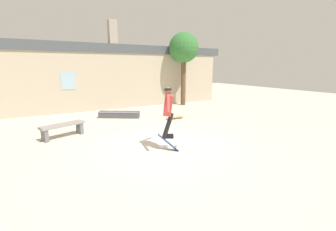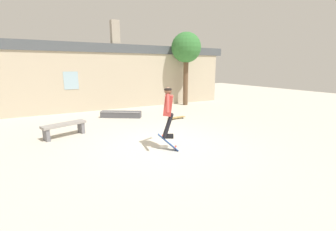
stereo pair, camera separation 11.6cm
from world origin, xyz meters
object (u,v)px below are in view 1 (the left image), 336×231
(skater, at_px, (168,108))
(skateboard_resting, at_px, (175,117))
(tree_right, at_px, (184,49))
(skateboard_flipping, at_px, (168,143))
(park_bench, at_px, (63,128))
(skate_ledge, at_px, (119,114))

(skater, height_order, skateboard_resting, skater)
(tree_right, relative_size, skateboard_flipping, 7.18)
(skateboard_flipping, bearing_deg, park_bench, 179.49)
(skateboard_flipping, relative_size, skateboard_resting, 0.70)
(tree_right, distance_m, skateboard_resting, 5.26)
(park_bench, xyz_separation_m, skateboard_resting, (4.79, 0.49, -0.27))
(tree_right, bearing_deg, skateboard_flipping, -126.32)
(skateboard_resting, bearing_deg, tree_right, 49.06)
(skate_ledge, relative_size, skateboard_flipping, 2.98)
(tree_right, relative_size, park_bench, 2.98)
(tree_right, height_order, skate_ledge, tree_right)
(tree_right, bearing_deg, skater, -126.41)
(skateboard_resting, bearing_deg, skater, -126.68)
(park_bench, bearing_deg, skate_ledge, 17.97)
(skater, xyz_separation_m, skateboard_flipping, (-0.04, -0.07, -1.02))
(tree_right, distance_m, skater, 8.24)
(skater, xyz_separation_m, skateboard_resting, (2.20, 3.23, -1.17))
(tree_right, xyz_separation_m, skateboard_resting, (-2.51, -3.16, -3.36))
(tree_right, relative_size, skateboard_resting, 5.01)
(tree_right, bearing_deg, skateboard_resting, -128.51)
(skate_ledge, bearing_deg, skater, -58.11)
(skate_ledge, distance_m, skater, 4.89)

